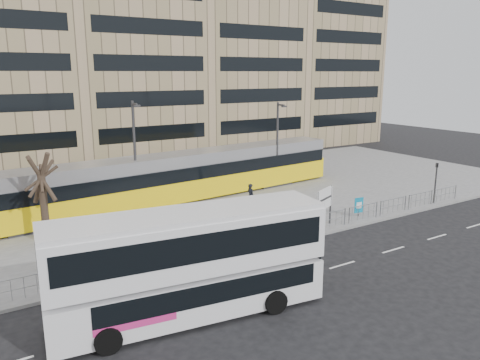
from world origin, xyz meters
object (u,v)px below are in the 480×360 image
traffic_light_east (436,178)px  bare_tree (39,150)px  traffic_light_west (134,236)px  double_decker_bus (190,261)px  lamp_post_east (278,141)px  tram (168,179)px  pedestrian (251,195)px  ad_panel (359,206)px  lamp_post_west (135,152)px  station_sign (324,201)px

traffic_light_east → bare_tree: bare_tree is taller
traffic_light_west → bare_tree: bearing=93.0°
double_decker_bus → lamp_post_east: size_ratio=1.58×
traffic_light_west → bare_tree: bare_tree is taller
tram → traffic_light_east: bearing=-38.1°
lamp_post_east → traffic_light_east: bearing=-56.2°
pedestrian → bare_tree: bare_tree is taller
ad_panel → bare_tree: bare_tree is taller
double_decker_bus → ad_panel: bearing=27.4°
lamp_post_east → double_decker_bus: bearing=-135.9°
tram → ad_panel: (9.54, -10.44, -1.07)m
pedestrian → lamp_post_east: lamp_post_east is taller
pedestrian → tram: bearing=40.3°
ad_panel → traffic_light_west: size_ratio=0.43×
double_decker_bus → pedestrian: (10.75, 11.66, -1.40)m
lamp_post_east → lamp_post_west: bearing=-178.4°
lamp_post_west → lamp_post_east: 12.77m
station_sign → ad_panel: 3.84m
station_sign → traffic_light_west: bearing=158.2°
lamp_post_west → lamp_post_east: size_ratio=1.07×
pedestrian → traffic_light_west: bearing=116.0°
lamp_post_west → bare_tree: size_ratio=1.02×
double_decker_bus → bare_tree: bearing=113.5°
tram → lamp_post_east: size_ratio=4.29×
tram → traffic_light_east: (16.97, -11.08, 0.13)m
station_sign → lamp_post_east: bearing=45.5°
tram → traffic_light_east: size_ratio=10.09×
station_sign → ad_panel: (3.67, 0.49, -1.01)m
double_decker_bus → traffic_light_west: size_ratio=3.71×
station_sign → traffic_light_east: (11.11, -0.16, 0.19)m
double_decker_bus → lamp_post_east: 22.54m
station_sign → bare_tree: bearing=133.9°
traffic_light_east → bare_tree: (-26.64, 6.72, 3.53)m
tram → pedestrian: 6.46m
station_sign → traffic_light_east: traffic_light_east is taller
traffic_light_east → lamp_post_east: lamp_post_east is taller
traffic_light_east → bare_tree: bearing=-173.4°
station_sign → lamp_post_west: bearing=107.8°
ad_panel → bare_tree: 20.69m
station_sign → traffic_light_east: size_ratio=0.83×
ad_panel → pedestrian: (-5.02, 5.92, 0.11)m
tram → pedestrian: (4.51, -4.52, -0.96)m
station_sign → lamp_post_west: lamp_post_west is taller
double_decker_bus → pedestrian: double_decker_bus is taller
double_decker_bus → traffic_light_east: double_decker_bus is taller
traffic_light_west → lamp_post_east: size_ratio=0.43×
station_sign → ad_panel: station_sign is taller
traffic_light_west → pedestrian: bearing=11.0°
lamp_post_west → pedestrian: bearing=-26.1°
lamp_post_west → tram: bearing=17.6°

